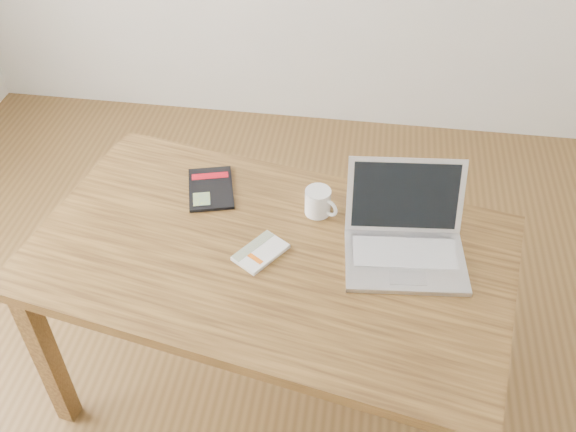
# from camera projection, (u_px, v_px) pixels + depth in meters

# --- Properties ---
(room) EXTENTS (4.04, 4.04, 2.70)m
(room) POSITION_uv_depth(u_px,v_px,m) (215.00, 99.00, 1.54)
(room) COLOR brown
(room) RESTS_ON ground
(desk) EXTENTS (1.63, 1.12, 0.75)m
(desk) POSITION_uv_depth(u_px,v_px,m) (270.00, 270.00, 2.07)
(desk) COLOR brown
(desk) RESTS_ON ground
(white_guidebook) EXTENTS (0.18, 0.19, 0.01)m
(white_guidebook) POSITION_uv_depth(u_px,v_px,m) (261.00, 252.00, 1.99)
(white_guidebook) COLOR silver
(white_guidebook) RESTS_ON desk
(black_guidebook) EXTENTS (0.21, 0.26, 0.01)m
(black_guidebook) POSITION_uv_depth(u_px,v_px,m) (211.00, 189.00, 2.22)
(black_guidebook) COLOR black
(black_guidebook) RESTS_ON desk
(laptop) EXTENTS (0.40, 0.38, 0.25)m
(laptop) POSITION_uv_depth(u_px,v_px,m) (405.00, 238.00, 1.98)
(laptop) COLOR silver
(laptop) RESTS_ON desk
(coffee_mug) EXTENTS (0.11, 0.09, 0.09)m
(coffee_mug) POSITION_uv_depth(u_px,v_px,m) (319.00, 202.00, 2.11)
(coffee_mug) COLOR white
(coffee_mug) RESTS_ON desk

